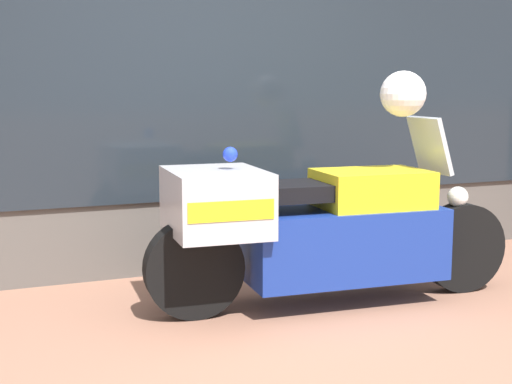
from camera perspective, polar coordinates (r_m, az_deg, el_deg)
name	(u,v)px	position (r m, az deg, el deg)	size (l,w,h in m)	color
ground_plane	(302,353)	(3.84, 3.69, -12.69)	(60.00, 60.00, 0.00)	#8E604C
shop_building	(128,24)	(5.35, -10.20, 13.09)	(6.56, 0.55, 3.64)	#56514C
window_display	(240,204)	(5.69, -1.30, -0.93)	(5.12, 0.30, 1.89)	slate
paramedic_motorcycle	(314,225)	(4.49, 4.67, -2.68)	(2.47, 0.73, 1.19)	black
white_helmet	(403,94)	(4.67, 11.69, 7.70)	(0.29, 0.29, 0.29)	white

